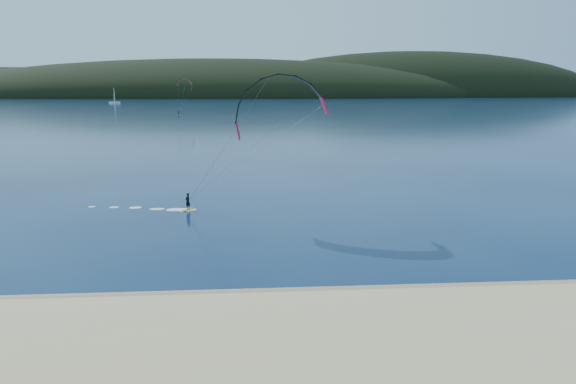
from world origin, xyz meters
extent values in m
plane|color=#08183C|center=(0.00, 0.00, 0.00)|extent=(1800.00, 1800.00, 0.00)
cube|color=#8A7150|center=(0.00, 4.50, 0.05)|extent=(220.00, 2.50, 0.10)
ellipsoid|color=black|center=(-50.00, 720.00, 0.00)|extent=(840.00, 280.00, 110.00)
ellipsoid|color=black|center=(260.00, 760.00, 0.00)|extent=(600.00, 240.00, 140.00)
ellipsoid|color=black|center=(-380.00, 780.00, 0.00)|extent=(520.00, 220.00, 90.00)
cube|color=gold|center=(-6.51, 25.84, 0.05)|extent=(1.10, 1.33, 0.08)
imported|color=black|center=(-6.51, 25.84, 0.89)|extent=(0.66, 0.71, 1.63)
cylinder|color=gray|center=(-1.91, 22.77, 5.09)|extent=(0.02, 0.02, 12.92)
cube|color=gold|center=(-34.04, 208.41, 0.05)|extent=(1.30, 1.44, 0.08)
imported|color=black|center=(-34.04, 208.41, 0.99)|extent=(1.09, 1.12, 1.82)
cylinder|color=gray|center=(-32.04, 205.96, 7.02)|extent=(0.02, 0.02, 12.62)
cube|color=white|center=(-116.10, 405.34, 0.56)|extent=(9.41, 4.75, 1.57)
cylinder|color=white|center=(-116.10, 405.34, 6.74)|extent=(0.22, 0.22, 12.36)
cube|color=white|center=(-116.05, 406.91, 6.74)|extent=(0.68, 2.87, 8.99)
cube|color=white|center=(-116.05, 403.54, 4.50)|extent=(0.54, 2.21, 5.62)
camera|label=1|loc=(0.04, -21.47, 11.63)|focal=30.59mm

